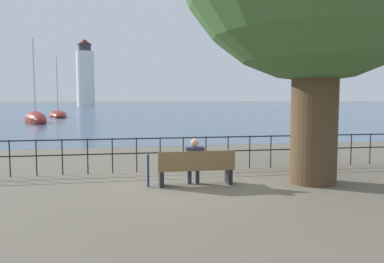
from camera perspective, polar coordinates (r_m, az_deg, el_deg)
ground_plane at (r=9.71m, az=0.54°, el=-8.12°), size 1000.00×1000.00×0.00m
harbor_water at (r=167.40m, az=-9.89°, el=4.00°), size 600.00×300.00×0.01m
park_bench at (r=9.56m, az=0.62°, el=-5.64°), size 1.96×0.45×0.90m
seated_person_left at (r=9.60m, az=0.38°, el=-4.26°), size 0.46×0.35×1.20m
promenade_railing at (r=11.50m, az=-1.33°, el=-2.58°), size 14.29×0.04×1.05m
closed_umbrella at (r=9.44m, az=-6.71°, el=-5.51°), size 0.09×0.09×0.87m
sailboat_2 at (r=50.83m, az=-19.75°, el=2.39°), size 3.64×7.66×7.99m
sailboat_3 at (r=38.96m, az=-22.75°, el=1.75°), size 3.98×6.99×8.52m
harbor_lighthouse at (r=123.62m, az=-15.94°, el=8.19°), size 5.49×5.49×21.18m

